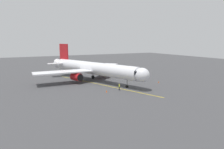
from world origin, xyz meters
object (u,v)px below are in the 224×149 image
Objects in this scene: safety_cone_nose_left at (159,82)px; safety_cone_wing_port at (140,78)px; baggage_cart_near_nose at (96,70)px; safety_cone_nose_right at (107,91)px; airplane at (92,68)px; ground_crew_marshaller at (119,87)px.

safety_cone_nose_left and safety_cone_wing_port have the same top height.
baggage_cart_near_nose is 5.26× the size of safety_cone_nose_right.
airplane is at bearing -98.63° from safety_cone_nose_right.
airplane reaches higher than safety_cone_nose_right.
safety_cone_wing_port is at bearing 107.80° from baggage_cart_near_nose.
airplane is 70.72× the size of safety_cone_nose_right.
safety_cone_wing_port is at bearing 163.98° from airplane.
airplane is at bearing -36.08° from safety_cone_nose_left.
baggage_cart_near_nose is 30.17m from safety_cone_nose_left.
safety_cone_nose_right is at bearing 5.81° from ground_crew_marshaller.
safety_cone_wing_port is (-15.08, 4.33, -3.73)m from airplane.
safety_cone_nose_right is at bearing 30.91° from safety_cone_wing_port.
safety_cone_wing_port is (-17.31, -10.37, 0.00)m from safety_cone_nose_right.
ground_crew_marshaller is 3.89m from safety_cone_nose_right.
safety_cone_nose_left is at bearing 106.06° from baggage_cart_near_nose.
safety_cone_nose_left is 7.93m from safety_cone_wing_port.
safety_cone_wing_port is (-13.49, -9.98, -0.61)m from ground_crew_marshaller.
airplane is 13.44× the size of baggage_cart_near_nose.
airplane reaches higher than safety_cone_wing_port.
airplane reaches higher than safety_cone_nose_left.
safety_cone_wing_port is (1.54, -7.78, 0.00)m from safety_cone_nose_left.
safety_cone_nose_left is at bearing 101.17° from safety_cone_wing_port.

